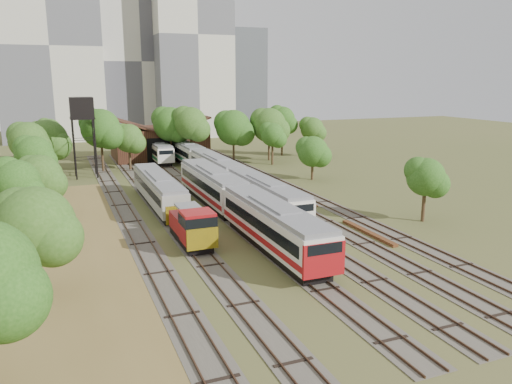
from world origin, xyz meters
name	(u,v)px	position (x,y,z in m)	size (l,w,h in m)	color
ground	(322,266)	(0.00, 0.00, 0.00)	(240.00, 240.00, 0.00)	#475123
dry_grass_patch	(71,262)	(-18.00, 8.00, 0.02)	(14.00, 60.00, 0.04)	brown
tracks	(216,197)	(-0.67, 25.00, 0.04)	(24.60, 80.00, 0.19)	#4C473D
railcar_red_set	(238,203)	(-2.00, 13.38, 2.10)	(3.21, 34.58, 3.98)	black
railcar_green_set	(216,169)	(2.00, 33.36, 1.89)	(2.90, 52.08, 3.58)	black
railcar_rear	(157,150)	(-2.00, 55.41, 1.81)	(2.77, 16.08, 3.41)	black
shunter_locomotive	(193,227)	(-8.00, 8.38, 1.67)	(2.66, 8.10, 3.49)	black
old_grey_coach	(159,189)	(-8.00, 23.25, 1.92)	(2.85, 18.00, 3.52)	black
water_tower	(82,110)	(-14.54, 43.96, 9.73)	(3.34, 3.34, 11.54)	black
rail_pile_near	(368,233)	(8.00, 5.47, 0.14)	(0.55, 8.19, 0.27)	brown
rail_pile_far	(300,199)	(8.20, 19.80, 0.12)	(0.48, 7.66, 0.25)	brown
maintenance_shed	(159,142)	(-1.00, 57.98, 2.91)	(16.45, 11.55, 7.58)	#331612
tree_band_left	(33,167)	(-20.67, 23.59, 5.24)	(8.00, 74.14, 8.37)	#382616
tree_band_far	(187,128)	(2.05, 49.38, 6.07)	(49.93, 10.01, 9.65)	#382616
tree_band_right	(321,151)	(15.30, 27.68, 4.47)	(4.39, 40.63, 6.95)	#382616
tower_left	(49,47)	(-18.00, 95.00, 21.00)	(22.00, 16.00, 42.00)	beige
tower_centre	(136,62)	(2.00, 100.00, 18.00)	(20.00, 18.00, 36.00)	beige
tower_right	(189,37)	(14.00, 92.00, 24.00)	(18.00, 16.00, 48.00)	beige
tower_far_right	(241,79)	(34.00, 110.00, 14.00)	(12.00, 12.00, 28.00)	#45494E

